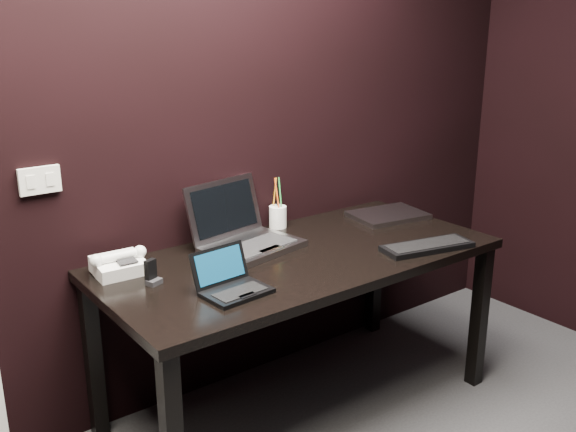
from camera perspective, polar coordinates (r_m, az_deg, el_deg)
wall_back at (r=2.74m, az=-9.11°, el=8.73°), size 4.00×0.00×4.00m
wall_switch at (r=2.54m, az=-21.21°, el=2.98°), size 0.15×0.02×0.10m
desk at (r=2.74m, az=1.07°, el=-4.90°), size 1.70×0.80×0.74m
netbook at (r=2.34m, az=-5.02°, el=-6.07°), size 0.25×0.23×0.15m
silver_laptop at (r=2.78m, az=-3.85°, el=-1.78°), size 0.46×0.43×0.27m
ext_keyboard at (r=2.83m, az=12.27°, el=-2.65°), size 0.43×0.23×0.03m
closed_laptop at (r=3.24m, az=8.86°, el=0.08°), size 0.39×0.31×0.02m
desk_phone at (r=2.57m, az=-14.83°, el=-4.17°), size 0.23×0.18×0.11m
mobile_phone at (r=2.45m, az=-12.02°, el=-5.14°), size 0.07×0.06×0.10m
pen_cup at (r=3.04m, az=-0.91°, el=0.02°), size 0.11×0.11×0.24m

